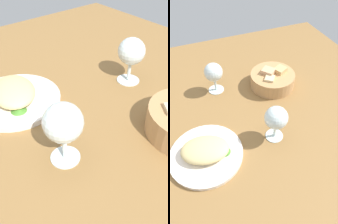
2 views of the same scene
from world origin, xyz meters
The scene contains 6 objects.
ground_plane centered at (0.00, 0.00, -1.00)cm, with size 140.00×140.00×2.00cm, color olive.
plate centered at (-16.24, -6.25, 0.70)cm, with size 24.18×24.18×1.40cm, color white.
omelette centered at (-16.24, -6.25, 3.45)cm, with size 15.47×10.98×4.09cm, color #E1C983.
lettuce_garnish centered at (-10.44, -8.08, 2.13)cm, with size 3.98×3.98×1.46cm, color #47872F.
wine_glass_near centered at (8.02, -7.39, 9.24)cm, with size 7.92×7.92×13.68cm.
wine_glass_far centered at (-4.60, 24.98, 8.92)cm, with size 7.68×7.68×13.33cm.
Camera 1 is at (38.17, -27.03, 41.03)cm, focal length 41.26 mm.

